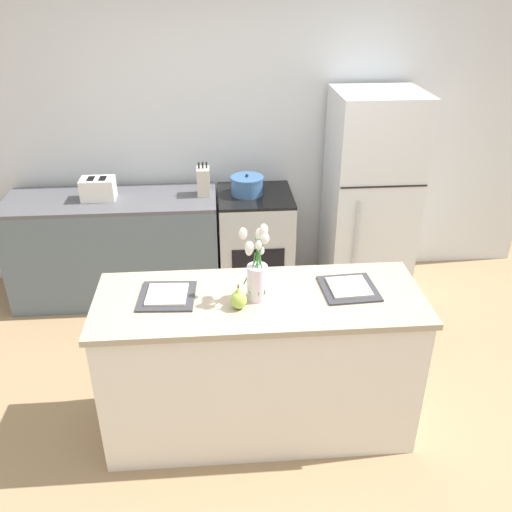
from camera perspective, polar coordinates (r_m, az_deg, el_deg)
ground_plane at (r=3.54m, az=0.33°, el=-17.10°), size 10.00×10.00×0.00m
back_wall at (r=4.63m, az=-1.74°, el=13.63°), size 5.20×0.08×2.70m
kitchen_island at (r=3.22m, az=0.36°, el=-11.28°), size 1.80×0.66×0.93m
back_counter at (r=4.65m, az=-14.48°, el=0.81°), size 1.68×0.60×0.89m
stove_range at (r=4.58m, az=-0.07°, el=1.35°), size 0.60×0.61×0.89m
refrigerator at (r=4.58m, az=11.91°, el=6.21°), size 0.68×0.67×1.69m
flower_vase at (r=2.86m, az=0.08°, el=-1.73°), size 0.15×0.15×0.43m
pear_figurine at (r=2.83m, az=-1.85°, el=-4.53°), size 0.09×0.09×0.14m
plate_setting_left at (r=2.98m, az=-9.35°, el=-4.12°), size 0.32×0.32×0.02m
plate_setting_right at (r=3.06m, az=9.75°, el=-3.33°), size 0.32×0.32×0.02m
toaster at (r=4.45m, az=-16.29°, el=6.81°), size 0.28×0.18×0.17m
cooking_pot at (r=4.38m, az=-0.94°, el=7.44°), size 0.27×0.27×0.17m
knife_block at (r=4.38m, az=-5.56°, el=7.83°), size 0.10×0.14×0.27m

